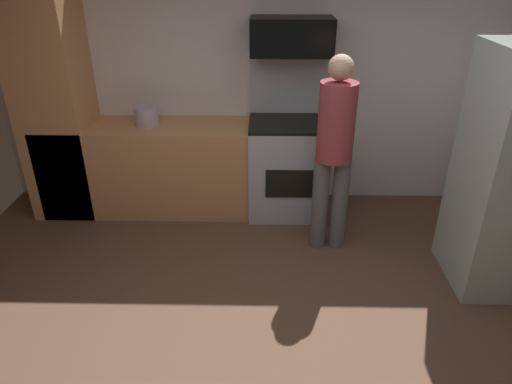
# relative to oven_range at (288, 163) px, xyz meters

# --- Properties ---
(ground_plane) EXTENTS (5.20, 4.80, 0.02)m
(ground_plane) POSITION_rel_oven_range_xyz_m (-0.31, -1.98, -0.53)
(ground_plane) COLOR brown
(wall_back) EXTENTS (5.20, 0.12, 2.60)m
(wall_back) POSITION_rel_oven_range_xyz_m (-0.31, 0.36, 0.78)
(wall_back) COLOR silver
(wall_back) RESTS_ON ground
(lower_cabinet_run) EXTENTS (2.40, 0.60, 0.90)m
(lower_cabinet_run) POSITION_rel_oven_range_xyz_m (-1.21, 0.00, -0.07)
(lower_cabinet_run) COLOR tan
(lower_cabinet_run) RESTS_ON ground
(cabinet_column) EXTENTS (0.60, 0.60, 2.10)m
(cabinet_column) POSITION_rel_oven_range_xyz_m (-2.21, 0.00, 0.53)
(cabinet_column) COLOR tan
(cabinet_column) RESTS_ON ground
(oven_range) EXTENTS (0.76, 0.65, 1.54)m
(oven_range) POSITION_rel_oven_range_xyz_m (0.00, 0.00, 0.00)
(oven_range) COLOR #B3BAC6
(oven_range) RESTS_ON ground
(microwave) EXTENTS (0.74, 0.38, 0.33)m
(microwave) POSITION_rel_oven_range_xyz_m (0.00, 0.08, 1.19)
(microwave) COLOR black
(microwave) RESTS_ON oven_range
(person_cook) EXTENTS (0.31, 0.30, 1.70)m
(person_cook) POSITION_rel_oven_range_xyz_m (0.34, -0.67, 0.44)
(person_cook) COLOR #5F5F5F
(person_cook) RESTS_ON ground
(stock_pot) EXTENTS (0.23, 0.23, 0.18)m
(stock_pot) POSITION_rel_oven_range_xyz_m (-1.36, 0.00, 0.47)
(stock_pot) COLOR #B9B2C5
(stock_pot) RESTS_ON lower_cabinet_run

